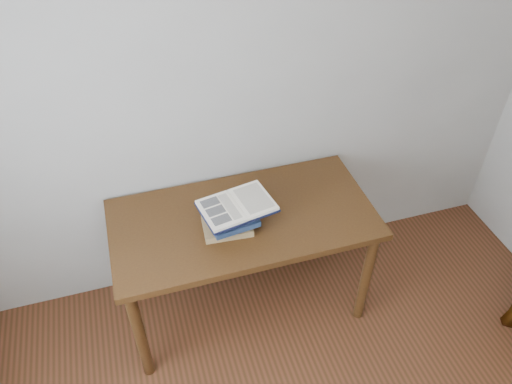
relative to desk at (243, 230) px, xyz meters
name	(u,v)px	position (x,y,z in m)	size (l,w,h in m)	color
room_shell	(425,350)	(0.03, -1.37, 0.98)	(3.54, 3.54, 2.62)	#AAA9A1
desk	(243,230)	(0.00, 0.00, 0.00)	(1.39, 0.69, 0.74)	#422910
book_stack	(230,221)	(-0.09, -0.07, 0.16)	(0.28, 0.22, 0.13)	#9E8C51
open_book	(237,206)	(-0.04, -0.06, 0.24)	(0.40, 0.31, 0.03)	black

